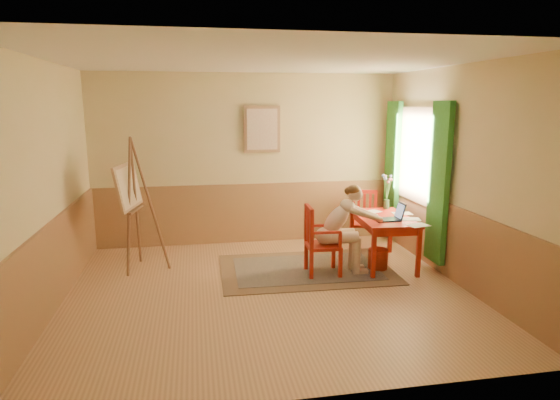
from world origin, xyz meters
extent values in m
cube|color=tan|center=(0.00, 0.00, -0.01)|extent=(5.00, 4.50, 0.02)
cube|color=white|center=(0.00, 0.00, 2.81)|extent=(5.00, 4.50, 0.02)
cube|color=#D7C283|center=(0.00, 2.26, 1.40)|extent=(5.00, 0.02, 2.80)
cube|color=#D7C283|center=(0.00, -2.26, 1.40)|extent=(5.00, 0.02, 2.80)
cube|color=#D7C283|center=(-2.51, 0.00, 1.40)|extent=(0.02, 4.50, 2.80)
cube|color=#D7C283|center=(2.51, 0.00, 1.40)|extent=(0.02, 4.50, 2.80)
cube|color=tan|center=(0.00, 2.23, 0.50)|extent=(5.00, 0.04, 1.00)
cube|color=tan|center=(-2.48, 0.00, 0.50)|extent=(0.04, 4.50, 1.00)
cube|color=tan|center=(2.48, 0.00, 0.50)|extent=(0.04, 4.50, 1.00)
cube|color=white|center=(2.47, 1.10, 1.55)|extent=(0.02, 1.00, 1.30)
cube|color=#A07954|center=(2.45, 1.10, 1.55)|extent=(0.03, 1.12, 1.42)
cube|color=green|center=(2.40, 0.32, 1.25)|extent=(0.08, 0.45, 2.20)
cube|color=green|center=(2.40, 1.88, 1.25)|extent=(0.08, 0.45, 2.20)
cube|color=#A07954|center=(0.25, 2.21, 1.90)|extent=(0.60, 0.04, 0.76)
cube|color=beige|center=(0.25, 2.19, 1.90)|extent=(0.50, 0.02, 0.66)
cube|color=#8C7251|center=(0.65, 0.69, 0.01)|extent=(2.44, 1.66, 0.01)
cube|color=black|center=(0.65, 0.69, 0.01)|extent=(2.03, 1.25, 0.01)
cube|color=red|center=(1.79, 0.70, 0.70)|extent=(0.79, 1.24, 0.04)
cube|color=red|center=(1.79, 0.70, 0.63)|extent=(0.68, 1.14, 0.10)
cube|color=red|center=(1.45, 0.17, 0.34)|extent=(0.06, 0.06, 0.68)
cube|color=red|center=(2.07, 0.13, 0.34)|extent=(0.06, 0.06, 0.68)
cube|color=red|center=(1.51, 1.27, 0.34)|extent=(0.06, 0.06, 0.68)
cube|color=red|center=(2.14, 1.24, 0.34)|extent=(0.06, 0.06, 0.68)
cube|color=red|center=(0.83, 0.46, 0.41)|extent=(0.46, 0.44, 0.04)
cube|color=red|center=(0.63, 0.28, 0.20)|extent=(0.05, 0.05, 0.39)
cube|color=red|center=(1.02, 0.27, 0.20)|extent=(0.05, 0.05, 0.39)
cube|color=red|center=(0.64, 0.66, 0.20)|extent=(0.05, 0.05, 0.39)
cube|color=red|center=(1.04, 0.64, 0.20)|extent=(0.05, 0.05, 0.39)
cube|color=red|center=(0.63, 0.28, 0.70)|extent=(0.05, 0.05, 0.53)
cube|color=red|center=(0.64, 0.66, 0.70)|extent=(0.05, 0.05, 0.53)
cube|color=red|center=(0.63, 0.47, 0.94)|extent=(0.07, 0.43, 0.06)
cube|color=red|center=(0.63, 0.38, 0.68)|extent=(0.03, 0.04, 0.43)
cube|color=red|center=(0.63, 0.47, 0.68)|extent=(0.03, 0.04, 0.43)
cube|color=red|center=(0.64, 0.57, 0.68)|extent=(0.03, 0.04, 0.43)
cube|color=red|center=(0.82, 0.28, 0.65)|extent=(0.40, 0.05, 0.03)
cube|color=red|center=(1.01, 0.27, 0.54)|extent=(0.04, 0.04, 0.21)
cube|color=red|center=(0.84, 0.65, 0.65)|extent=(0.40, 0.05, 0.03)
cube|color=red|center=(1.03, 0.64, 0.54)|extent=(0.04, 0.04, 0.21)
cube|color=red|center=(1.82, 1.58, 0.39)|extent=(0.52, 0.53, 0.04)
cube|color=red|center=(1.72, 1.82, 0.19)|extent=(0.06, 0.06, 0.37)
cube|color=red|center=(1.59, 1.46, 0.19)|extent=(0.06, 0.06, 0.37)
cube|color=red|center=(2.06, 1.70, 0.19)|extent=(0.06, 0.06, 0.37)
cube|color=red|center=(1.93, 1.34, 0.19)|extent=(0.06, 0.06, 0.37)
cube|color=red|center=(1.72, 1.82, 0.67)|extent=(0.06, 0.06, 0.51)
cube|color=red|center=(2.06, 1.70, 0.67)|extent=(0.06, 0.06, 0.51)
cube|color=red|center=(1.89, 1.76, 0.89)|extent=(0.40, 0.18, 0.06)
cube|color=red|center=(1.80, 1.79, 0.65)|extent=(0.05, 0.04, 0.41)
cube|color=red|center=(1.89, 1.76, 0.65)|extent=(0.05, 0.04, 0.41)
cube|color=red|center=(1.97, 1.73, 0.65)|extent=(0.05, 0.04, 0.41)
cube|color=red|center=(1.65, 1.64, 0.62)|extent=(0.16, 0.37, 0.03)
cube|color=red|center=(1.59, 1.47, 0.51)|extent=(0.05, 0.05, 0.20)
cube|color=red|center=(1.99, 1.52, 0.62)|extent=(0.16, 0.37, 0.03)
cube|color=red|center=(1.93, 1.35, 0.51)|extent=(0.05, 0.05, 0.20)
ellipsoid|color=beige|center=(0.86, 0.47, 0.55)|extent=(0.29, 0.36, 0.22)
cylinder|color=beige|center=(1.07, 0.37, 0.54)|extent=(0.44, 0.17, 0.16)
cylinder|color=beige|center=(1.08, 0.55, 0.54)|extent=(0.44, 0.17, 0.16)
cylinder|color=beige|center=(1.27, 0.36, 0.28)|extent=(0.12, 0.12, 0.50)
cylinder|color=beige|center=(1.28, 0.54, 0.28)|extent=(0.12, 0.12, 0.50)
cube|color=beige|center=(1.34, 0.36, 0.04)|extent=(0.21, 0.10, 0.07)
cube|color=beige|center=(1.34, 0.53, 0.04)|extent=(0.21, 0.10, 0.07)
ellipsoid|color=beige|center=(1.01, 0.46, 0.77)|extent=(0.49, 0.30, 0.52)
ellipsoid|color=beige|center=(1.16, 0.45, 0.96)|extent=(0.21, 0.30, 0.18)
sphere|color=beige|center=(1.26, 0.45, 1.12)|extent=(0.20, 0.20, 0.20)
ellipsoid|color=#5A3616|center=(1.24, 0.45, 1.17)|extent=(0.19, 0.20, 0.14)
sphere|color=#5A3616|center=(1.16, 0.45, 1.16)|extent=(0.11, 0.11, 0.10)
cylinder|color=beige|center=(1.24, 0.31, 0.90)|extent=(0.23, 0.12, 0.15)
cylinder|color=beige|center=(1.47, 0.32, 0.82)|extent=(0.30, 0.13, 0.17)
sphere|color=beige|center=(1.34, 0.29, 0.87)|extent=(0.09, 0.09, 0.09)
sphere|color=beige|center=(1.60, 0.34, 0.77)|extent=(0.08, 0.08, 0.07)
cylinder|color=beige|center=(1.26, 0.59, 0.90)|extent=(0.22, 0.10, 0.15)
cylinder|color=beige|center=(1.48, 0.57, 0.82)|extent=(0.30, 0.15, 0.17)
sphere|color=beige|center=(1.35, 0.60, 0.87)|extent=(0.09, 0.09, 0.09)
sphere|color=beige|center=(1.60, 0.53, 0.77)|extent=(0.08, 0.08, 0.07)
cube|color=#1E2338|center=(1.75, 0.49, 0.73)|extent=(0.34, 0.24, 0.02)
cube|color=#2D3342|center=(1.75, 0.49, 0.73)|extent=(0.30, 0.19, 0.00)
cube|color=#1E2338|center=(1.95, 0.50, 0.85)|extent=(0.07, 0.24, 0.23)
cube|color=#99BFF2|center=(1.93, 0.50, 0.85)|extent=(0.06, 0.20, 0.18)
cube|color=white|center=(2.05, 0.15, 0.72)|extent=(0.32, 0.26, 0.00)
cube|color=white|center=(2.13, 0.84, 0.72)|extent=(0.30, 0.23, 0.00)
cube|color=white|center=(1.73, 1.03, 0.72)|extent=(0.33, 0.29, 0.00)
cube|color=white|center=(2.09, 0.49, 0.72)|extent=(0.32, 0.26, 0.00)
cylinder|color=#3F724C|center=(2.04, 1.21, 0.79)|extent=(0.10, 0.10, 0.14)
cylinder|color=#3F7233|center=(2.03, 1.27, 1.03)|extent=(0.03, 0.12, 0.37)
sphere|color=#728CD8|center=(2.01, 1.32, 1.21)|extent=(0.07, 0.07, 0.06)
cylinder|color=#3F7233|center=(2.01, 1.18, 1.04)|extent=(0.07, 0.07, 0.39)
sphere|color=pink|center=(1.98, 1.15, 1.23)|extent=(0.05, 0.05, 0.04)
cylinder|color=#3F7233|center=(2.05, 1.22, 0.99)|extent=(0.03, 0.04, 0.29)
sphere|color=pink|center=(2.06, 1.24, 1.13)|extent=(0.05, 0.05, 0.05)
cylinder|color=#3F7233|center=(2.00, 1.16, 1.02)|extent=(0.09, 0.10, 0.37)
sphere|color=#728CD8|center=(1.96, 1.12, 1.21)|extent=(0.06, 0.06, 0.05)
cylinder|color=#3F7233|center=(2.08, 1.24, 1.00)|extent=(0.09, 0.06, 0.32)
sphere|color=pink|center=(2.12, 1.26, 1.16)|extent=(0.06, 0.06, 0.05)
cylinder|color=#3F7233|center=(2.06, 1.22, 1.01)|extent=(0.06, 0.04, 0.33)
sphere|color=pink|center=(2.08, 1.24, 1.17)|extent=(0.05, 0.05, 0.04)
cylinder|color=#3F7233|center=(2.08, 1.24, 1.03)|extent=(0.09, 0.08, 0.37)
sphere|color=#728CD8|center=(2.12, 1.28, 1.21)|extent=(0.05, 0.05, 0.04)
cylinder|color=#A22919|center=(1.66, 0.53, 0.15)|extent=(0.34, 0.34, 0.29)
cylinder|color=brown|center=(-1.76, 1.02, 0.94)|extent=(0.15, 0.34, 1.88)
cylinder|color=brown|center=(-1.70, 1.32, 0.94)|extent=(0.04, 0.34, 1.88)
cylinder|color=brown|center=(-1.48, 1.13, 0.94)|extent=(0.49, 0.13, 1.88)
cylinder|color=brown|center=(-1.75, 1.18, 0.86)|extent=(0.13, 0.52, 0.03)
cube|color=brown|center=(-1.69, 1.17, 0.86)|extent=(0.16, 0.57, 0.03)
cube|color=#A07954|center=(-1.78, 1.18, 1.19)|extent=(0.29, 0.84, 0.62)
cube|color=beige|center=(-1.76, 1.18, 1.19)|extent=(0.24, 0.76, 0.54)
camera|label=1|loc=(-0.85, -5.57, 2.31)|focal=30.55mm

